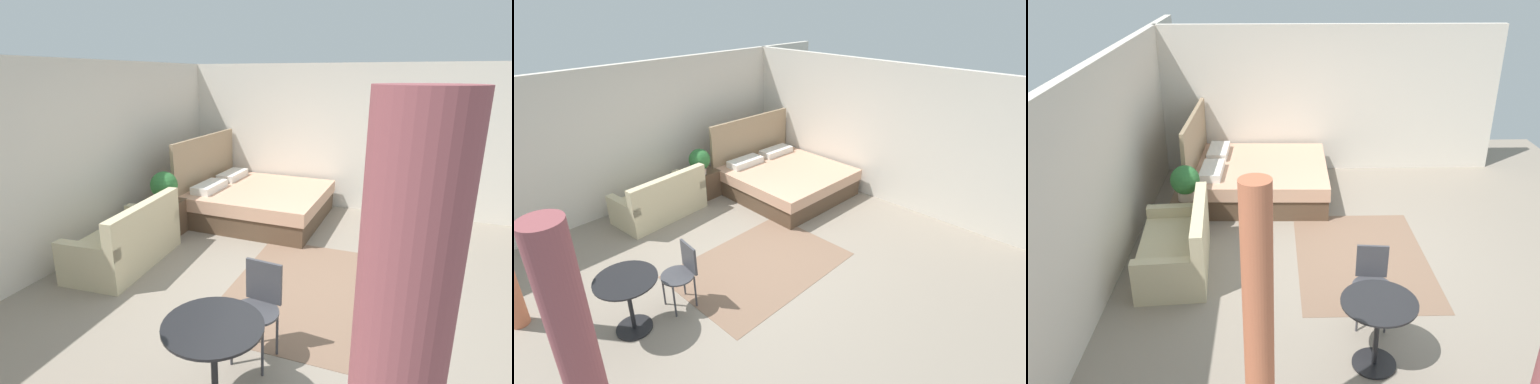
# 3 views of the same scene
# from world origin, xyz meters

# --- Properties ---
(ground_plane) EXTENTS (9.29, 8.92, 0.02)m
(ground_plane) POSITION_xyz_m (0.00, 0.00, -0.01)
(ground_plane) COLOR gray
(wall_back) EXTENTS (9.29, 0.12, 2.56)m
(wall_back) POSITION_xyz_m (0.00, 2.96, 1.28)
(wall_back) COLOR silver
(wall_back) RESTS_ON ground
(wall_right) EXTENTS (0.12, 5.92, 2.56)m
(wall_right) POSITION_xyz_m (3.15, 0.00, 1.28)
(wall_right) COLOR silver
(wall_right) RESTS_ON ground
(area_rug) EXTENTS (2.41, 1.68, 0.01)m
(area_rug) POSITION_xyz_m (-0.05, -0.14, 0.00)
(area_rug) COLOR #7F604C
(area_rug) RESTS_ON ground
(bed) EXTENTS (2.09, 2.18, 1.35)m
(bed) POSITION_xyz_m (2.01, 1.26, 0.30)
(bed) COLOR brown
(bed) RESTS_ON ground
(couch) EXTENTS (1.58, 0.92, 0.84)m
(couch) POSITION_xyz_m (-0.23, 2.18, 0.28)
(couch) COLOR beige
(couch) RESTS_ON ground
(nightstand) EXTENTS (0.55, 0.37, 0.53)m
(nightstand) POSITION_xyz_m (0.78, 2.22, 0.26)
(nightstand) COLOR brown
(nightstand) RESTS_ON ground
(potted_plant) EXTENTS (0.40, 0.40, 0.49)m
(potted_plant) POSITION_xyz_m (0.68, 2.19, 0.80)
(potted_plant) COLOR tan
(potted_plant) RESTS_ON nightstand
(balcony_table) EXTENTS (0.71, 0.71, 0.73)m
(balcony_table) POSITION_xyz_m (-1.98, 0.05, 0.51)
(balcony_table) COLOR black
(balcony_table) RESTS_ON ground
(cafe_chair_near_window) EXTENTS (0.45, 0.45, 0.85)m
(cafe_chair_near_window) POSITION_xyz_m (-1.28, -0.02, 0.52)
(cafe_chair_near_window) COLOR #3F3F44
(cafe_chair_near_window) RESTS_ON ground
(curtain_left) EXTENTS (0.30, 0.30, 2.34)m
(curtain_left) POSITION_xyz_m (-2.90, -1.11, 1.17)
(curtain_left) COLOR #994C51
(curtain_left) RESTS_ON ground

